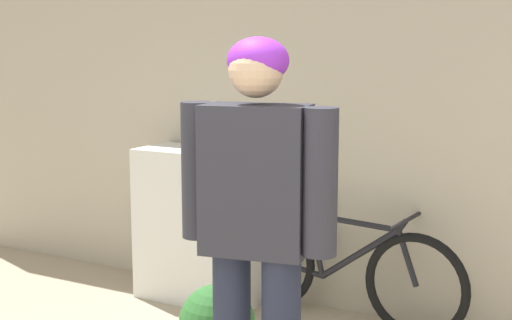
{
  "coord_description": "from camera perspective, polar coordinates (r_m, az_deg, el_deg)",
  "views": [
    {
      "loc": [
        1.06,
        -1.31,
        1.64
      ],
      "look_at": [
        -0.29,
        1.16,
        1.19
      ],
      "focal_mm": 50.0,
      "sensor_mm": 36.0,
      "label": 1
    }
  ],
  "objects": [
    {
      "name": "wall_back",
      "position": [
        4.2,
        13.99,
        4.13
      ],
      "size": [
        8.0,
        0.07,
        2.6
      ],
      "color": "#B7AD99",
      "rests_on": "ground_plane"
    },
    {
      "name": "side_shelf",
      "position": [
        4.67,
        -4.37,
        -5.18
      ],
      "size": [
        0.82,
        0.42,
        0.99
      ],
      "color": "white",
      "rests_on": "ground_plane"
    },
    {
      "name": "person",
      "position": [
        2.9,
        0.01,
        -4.22
      ],
      "size": [
        0.7,
        0.31,
        1.68
      ],
      "rotation": [
        0.0,
        0.0,
        0.19
      ],
      "color": "#23283D",
      "rests_on": "ground_plane"
    },
    {
      "name": "bicycle",
      "position": [
        4.34,
        6.68,
        -8.6
      ],
      "size": [
        1.57,
        0.46,
        0.69
      ],
      "rotation": [
        0.0,
        0.0,
        -0.08
      ],
      "color": "black",
      "rests_on": "ground_plane"
    },
    {
      "name": "banana",
      "position": [
        4.57,
        -4.18,
        1.11
      ],
      "size": [
        0.32,
        0.09,
        0.04
      ],
      "color": "#EAD64C",
      "rests_on": "side_shelf"
    }
  ]
}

